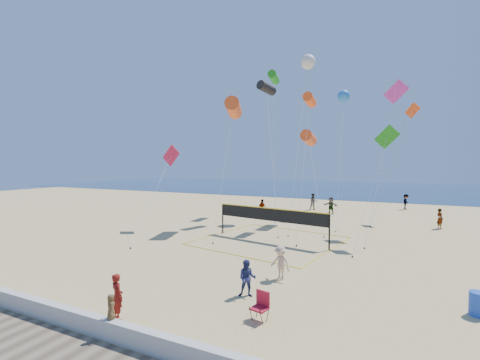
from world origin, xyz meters
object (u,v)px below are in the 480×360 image
at_px(woman, 117,297).
at_px(volleyball_net, 270,218).
at_px(trash_barrel, 478,304).
at_px(camp_chair, 261,304).

bearing_deg(woman, volleyball_net, -72.66).
xyz_separation_m(trash_barrel, volleyball_net, (-10.13, 7.01, 1.11)).
bearing_deg(camp_chair, volleyball_net, 120.68).
bearing_deg(volleyball_net, woman, -83.69).
distance_m(woman, trash_barrel, 12.34).
relative_size(trash_barrel, volleyball_net, 0.08).
distance_m(camp_chair, trash_barrel, 7.52).
bearing_deg(volleyball_net, camp_chair, -61.21).
bearing_deg(volleyball_net, trash_barrel, -24.19).
xyz_separation_m(woman, trash_barrel, (11.04, 5.50, -0.37)).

